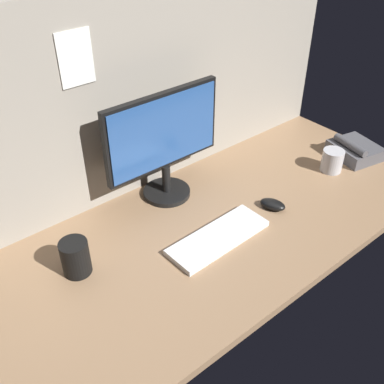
{
  "coord_description": "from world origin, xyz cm",
  "views": [
    {
      "loc": [
        -84.03,
        -90.02,
        103.29
      ],
      "look_at": [
        -0.75,
        0.0,
        14.0
      ],
      "focal_mm": 42.33,
      "sensor_mm": 36.0,
      "label": 1
    }
  ],
  "objects_px": {
    "monitor": "(164,141)",
    "desk_phone": "(354,150)",
    "mug_steel": "(332,161)",
    "mouse": "(273,204)",
    "keyboard": "(218,238)",
    "mug_black_travel": "(75,257)"
  },
  "relations": [
    {
      "from": "keyboard",
      "to": "monitor",
      "type": "bearing_deg",
      "value": 84.03
    },
    {
      "from": "monitor",
      "to": "mug_black_travel",
      "type": "distance_m",
      "value": 0.52
    },
    {
      "from": "keyboard",
      "to": "mug_black_travel",
      "type": "distance_m",
      "value": 0.47
    },
    {
      "from": "desk_phone",
      "to": "mug_steel",
      "type": "bearing_deg",
      "value": -178.74
    },
    {
      "from": "keyboard",
      "to": "desk_phone",
      "type": "bearing_deg",
      "value": 0.04
    },
    {
      "from": "keyboard",
      "to": "mug_steel",
      "type": "relative_size",
      "value": 3.98
    },
    {
      "from": "desk_phone",
      "to": "mug_black_travel",
      "type": "bearing_deg",
      "value": 173.3
    },
    {
      "from": "desk_phone",
      "to": "mouse",
      "type": "bearing_deg",
      "value": -177.5
    },
    {
      "from": "mouse",
      "to": "mug_black_travel",
      "type": "relative_size",
      "value": 0.82
    },
    {
      "from": "mouse",
      "to": "desk_phone",
      "type": "xyz_separation_m",
      "value": [
        0.54,
        0.02,
        0.01
      ]
    },
    {
      "from": "keyboard",
      "to": "mouse",
      "type": "xyz_separation_m",
      "value": [
        0.27,
        0.0,
        0.01
      ]
    },
    {
      "from": "keyboard",
      "to": "desk_phone",
      "type": "xyz_separation_m",
      "value": [
        0.82,
        0.03,
        0.02
      ]
    },
    {
      "from": "monitor",
      "to": "keyboard",
      "type": "height_order",
      "value": "monitor"
    },
    {
      "from": "mug_black_travel",
      "to": "desk_phone",
      "type": "xyz_separation_m",
      "value": [
        1.25,
        -0.15,
        -0.03
      ]
    },
    {
      "from": "mug_steel",
      "to": "mug_black_travel",
      "type": "height_order",
      "value": "mug_black_travel"
    },
    {
      "from": "monitor",
      "to": "desk_phone",
      "type": "distance_m",
      "value": 0.87
    },
    {
      "from": "mouse",
      "to": "mug_steel",
      "type": "distance_m",
      "value": 0.38
    },
    {
      "from": "monitor",
      "to": "desk_phone",
      "type": "xyz_separation_m",
      "value": [
        0.79,
        -0.3,
        -0.2
      ]
    },
    {
      "from": "mug_steel",
      "to": "mug_black_travel",
      "type": "xyz_separation_m",
      "value": [
        -1.09,
        0.15,
        0.01
      ]
    },
    {
      "from": "mug_black_travel",
      "to": "mug_steel",
      "type": "bearing_deg",
      "value": -7.91
    },
    {
      "from": "monitor",
      "to": "desk_phone",
      "type": "bearing_deg",
      "value": -20.91
    },
    {
      "from": "mouse",
      "to": "mug_steel",
      "type": "relative_size",
      "value": 1.03
    }
  ]
}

